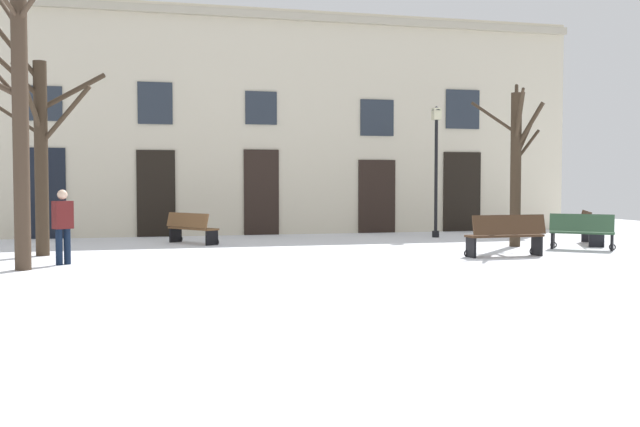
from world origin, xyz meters
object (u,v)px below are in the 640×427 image
at_px(tree_near_facade, 40,143).
at_px(bench_back_to_back_left, 590,227).
at_px(bench_back_to_back_right, 506,235).
at_px(bench_by_litter_bin, 582,232).
at_px(person_strolling, 63,224).
at_px(bench_facing_shops, 192,228).
at_px(tree_right_of_center, 516,160).
at_px(tree_center, 19,122).
at_px(streetlamp, 436,157).

distance_m(tree_near_facade, bench_back_to_back_left, 14.31).
xyz_separation_m(bench_back_to_back_right, bench_by_litter_bin, (2.67, 1.06, -0.04)).
bearing_deg(person_strolling, bench_facing_shops, -156.61).
xyz_separation_m(tree_near_facade, tree_right_of_center, (11.85, -0.50, -0.32)).
xyz_separation_m(tree_near_facade, bench_back_to_back_right, (10.35, -2.78, -2.11)).
height_order(tree_center, bench_back_to_back_left, tree_center).
bearing_deg(streetlamp, bench_back_to_back_left, -47.28).
height_order(tree_right_of_center, streetlamp, tree_right_of_center).
distance_m(tree_center, bench_back_to_back_left, 14.57).
height_order(tree_near_facade, bench_back_to_back_right, tree_near_facade).
xyz_separation_m(tree_right_of_center, bench_facing_shops, (-8.26, 2.92, -1.85)).
height_order(tree_near_facade, streetlamp, tree_near_facade).
relative_size(tree_near_facade, streetlamp, 1.35).
distance_m(tree_center, bench_facing_shops, 6.77).
height_order(bench_back_to_back_left, person_strolling, person_strolling).
relative_size(tree_near_facade, bench_by_litter_bin, 3.73).
bearing_deg(bench_by_litter_bin, bench_back_to_back_left, -91.82).
bearing_deg(bench_back_to_back_right, person_strolling, -6.81).
relative_size(bench_by_litter_bin, bench_facing_shops, 0.89).
xyz_separation_m(tree_near_facade, streetlamp, (11.04, 2.93, -0.15)).
bearing_deg(bench_back_to_back_left, tree_center, 126.49).
distance_m(streetlamp, bench_back_to_back_right, 6.07).
height_order(bench_back_to_back_right, person_strolling, person_strolling).
relative_size(streetlamp, bench_back_to_back_right, 2.15).
bearing_deg(bench_by_litter_bin, bench_facing_shops, 15.44).
bearing_deg(tree_near_facade, bench_by_litter_bin, -7.56).
distance_m(tree_right_of_center, bench_by_litter_bin, 2.49).
bearing_deg(bench_facing_shops, streetlamp, -122.04).
distance_m(tree_center, bench_by_litter_bin, 13.32).
xyz_separation_m(tree_center, person_strolling, (0.70, 0.76, -2.03)).
xyz_separation_m(streetlamp, bench_back_to_back_left, (3.10, -3.36, -1.97)).
xyz_separation_m(tree_center, tree_near_facade, (0.04, 2.75, -0.27)).
xyz_separation_m(bench_facing_shops, person_strolling, (-2.93, -4.41, 0.41)).
bearing_deg(bench_back_to_back_right, bench_back_to_back_left, -150.41).
distance_m(tree_near_facade, person_strolling, 2.74).
relative_size(tree_center, tree_near_facade, 1.03).
height_order(tree_near_facade, person_strolling, tree_near_facade).
relative_size(bench_back_to_back_right, bench_by_litter_bin, 1.28).
distance_m(streetlamp, bench_facing_shops, 7.74).
xyz_separation_m(tree_right_of_center, bench_by_litter_bin, (1.17, -1.22, -1.83)).
bearing_deg(tree_right_of_center, person_strolling, -172.42).
relative_size(tree_right_of_center, bench_by_litter_bin, 3.01).
bearing_deg(streetlamp, bench_by_litter_bin, -66.98).
distance_m(bench_facing_shops, bench_back_to_back_left, 10.93).
relative_size(tree_near_facade, bench_back_to_back_left, 3.07).
bearing_deg(tree_right_of_center, bench_back_to_back_right, -123.44).
bearing_deg(bench_back_to_back_left, tree_right_of_center, 118.99).
bearing_deg(bench_facing_shops, bench_back_to_back_left, -141.06).
xyz_separation_m(bench_facing_shops, bench_back_to_back_left, (10.56, -2.85, 0.05)).
distance_m(bench_back_to_back_right, person_strolling, 9.72).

